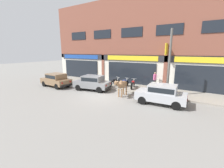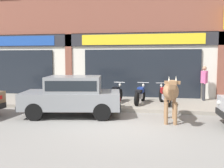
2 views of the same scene
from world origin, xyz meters
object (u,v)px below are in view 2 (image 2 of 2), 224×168
Objects in this scene: pedestrian at (204,79)px; car_1 at (72,94)px; motorcycle_2 at (165,95)px; motorcycle_1 at (140,95)px; cow at (171,92)px; motorcycle_0 at (115,94)px.

car_1 is at bearing -143.97° from pedestrian.
motorcycle_1 is at bearing -179.66° from motorcycle_2.
motorcycle_0 is at bearing 132.32° from cow.
motorcycle_1 is at bearing 115.03° from cow.
motorcycle_1 and motorcycle_2 have the same top height.
motorcycle_2 is at bearing 1.83° from motorcycle_0.
motorcycle_2 is 2.35m from pedestrian.
motorcycle_1 is 1.05m from motorcycle_2.
cow is 1.20× the size of motorcycle_0.
motorcycle_0 is 1.12× the size of pedestrian.
car_1 is 2.57m from motorcycle_0.
pedestrian is at bearing 37.32° from motorcycle_2.
car_1 reaches higher than motorcycle_1.
motorcycle_0 is at bearing -159.92° from pedestrian.
cow is at bearing -47.68° from motorcycle_0.
car_1 is at bearing 175.54° from cow.
motorcycle_0 and motorcycle_2 have the same top height.
motorcycle_0 is 1.00× the size of motorcycle_1.
cow is at bearing -86.26° from motorcycle_2.
car_1 is at bearing -134.05° from motorcycle_1.
motorcycle_2 is at bearing 93.74° from cow.
pedestrian is at bearing 36.03° from car_1.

